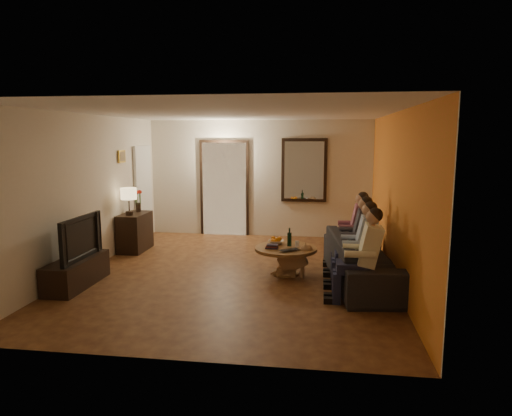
# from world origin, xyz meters

# --- Properties ---
(floor) EXTENTS (5.00, 6.00, 0.01)m
(floor) POSITION_xyz_m (0.00, 0.00, 0.00)
(floor) COLOR #472113
(floor) RESTS_ON ground
(ceiling) EXTENTS (5.00, 6.00, 0.01)m
(ceiling) POSITION_xyz_m (0.00, 0.00, 2.60)
(ceiling) COLOR white
(ceiling) RESTS_ON back_wall
(back_wall) EXTENTS (5.00, 0.02, 2.60)m
(back_wall) POSITION_xyz_m (0.00, 3.00, 1.30)
(back_wall) COLOR beige
(back_wall) RESTS_ON floor
(front_wall) EXTENTS (5.00, 0.02, 2.60)m
(front_wall) POSITION_xyz_m (0.00, -3.00, 1.30)
(front_wall) COLOR beige
(front_wall) RESTS_ON floor
(left_wall) EXTENTS (0.02, 6.00, 2.60)m
(left_wall) POSITION_xyz_m (-2.50, 0.00, 1.30)
(left_wall) COLOR beige
(left_wall) RESTS_ON floor
(right_wall) EXTENTS (0.02, 6.00, 2.60)m
(right_wall) POSITION_xyz_m (2.50, 0.00, 1.30)
(right_wall) COLOR beige
(right_wall) RESTS_ON floor
(orange_accent) EXTENTS (0.01, 6.00, 2.60)m
(orange_accent) POSITION_xyz_m (2.49, 0.00, 1.30)
(orange_accent) COLOR orange
(orange_accent) RESTS_ON right_wall
(kitchen_doorway) EXTENTS (1.00, 0.06, 2.10)m
(kitchen_doorway) POSITION_xyz_m (-0.80, 2.98, 1.05)
(kitchen_doorway) COLOR #FFE0A5
(kitchen_doorway) RESTS_ON floor
(door_trim) EXTENTS (1.12, 0.04, 2.22)m
(door_trim) POSITION_xyz_m (-0.80, 2.97, 1.05)
(door_trim) COLOR black
(door_trim) RESTS_ON floor
(fridge_glimpse) EXTENTS (0.45, 0.03, 1.70)m
(fridge_glimpse) POSITION_xyz_m (-0.55, 2.98, 0.90)
(fridge_glimpse) COLOR silver
(fridge_glimpse) RESTS_ON floor
(mirror_frame) EXTENTS (1.00, 0.05, 1.40)m
(mirror_frame) POSITION_xyz_m (1.00, 2.96, 1.50)
(mirror_frame) COLOR black
(mirror_frame) RESTS_ON back_wall
(mirror_glass) EXTENTS (0.86, 0.02, 1.26)m
(mirror_glass) POSITION_xyz_m (1.00, 2.93, 1.50)
(mirror_glass) COLOR white
(mirror_glass) RESTS_ON back_wall
(white_door) EXTENTS (0.06, 0.85, 2.04)m
(white_door) POSITION_xyz_m (-2.46, 2.30, 1.02)
(white_door) COLOR white
(white_door) RESTS_ON floor
(framed_art) EXTENTS (0.03, 0.28, 0.24)m
(framed_art) POSITION_xyz_m (-2.47, 1.30, 1.85)
(framed_art) COLOR #B28C33
(framed_art) RESTS_ON left_wall
(art_canvas) EXTENTS (0.01, 0.22, 0.18)m
(art_canvas) POSITION_xyz_m (-2.46, 1.30, 1.85)
(art_canvas) COLOR brown
(art_canvas) RESTS_ON left_wall
(dresser) EXTENTS (0.45, 0.83, 0.74)m
(dresser) POSITION_xyz_m (-2.25, 1.26, 0.37)
(dresser) COLOR black
(dresser) RESTS_ON floor
(table_lamp) EXTENTS (0.30, 0.30, 0.54)m
(table_lamp) POSITION_xyz_m (-2.25, 1.04, 1.01)
(table_lamp) COLOR beige
(table_lamp) RESTS_ON dresser
(flower_vase) EXTENTS (0.14, 0.14, 0.44)m
(flower_vase) POSITION_xyz_m (-2.25, 1.48, 0.96)
(flower_vase) COLOR red
(flower_vase) RESTS_ON dresser
(tv_stand) EXTENTS (0.45, 1.26, 0.42)m
(tv_stand) POSITION_xyz_m (-2.25, -0.95, 0.21)
(tv_stand) COLOR black
(tv_stand) RESTS_ON floor
(tv) EXTENTS (1.12, 0.15, 0.64)m
(tv) POSITION_xyz_m (-2.25, -0.95, 0.74)
(tv) COLOR black
(tv) RESTS_ON tv_stand
(sofa) EXTENTS (2.56, 1.24, 0.72)m
(sofa) POSITION_xyz_m (2.06, -0.19, 0.36)
(sofa) COLOR black
(sofa) RESTS_ON floor
(person_a) EXTENTS (0.60, 0.40, 1.20)m
(person_a) POSITION_xyz_m (1.96, -1.09, 0.60)
(person_a) COLOR tan
(person_a) RESTS_ON sofa
(person_b) EXTENTS (0.60, 0.40, 1.20)m
(person_b) POSITION_xyz_m (1.96, -0.49, 0.60)
(person_b) COLOR tan
(person_b) RESTS_ON sofa
(person_c) EXTENTS (0.60, 0.40, 1.20)m
(person_c) POSITION_xyz_m (1.96, 0.11, 0.60)
(person_c) COLOR tan
(person_c) RESTS_ON sofa
(person_d) EXTENTS (0.60, 0.40, 1.20)m
(person_d) POSITION_xyz_m (1.96, 0.71, 0.60)
(person_d) COLOR tan
(person_d) RESTS_ON sofa
(dog) EXTENTS (0.56, 0.25, 0.56)m
(dog) POSITION_xyz_m (0.94, -0.03, 0.28)
(dog) COLOR #9E6649
(dog) RESTS_ON floor
(coffee_table) EXTENTS (1.08, 1.08, 0.45)m
(coffee_table) POSITION_xyz_m (0.82, 0.07, 0.23)
(coffee_table) COLOR brown
(coffee_table) RESTS_ON floor
(bowl) EXTENTS (0.26, 0.26, 0.06)m
(bowl) POSITION_xyz_m (0.64, 0.29, 0.48)
(bowl) COLOR white
(bowl) RESTS_ON coffee_table
(oranges) EXTENTS (0.20, 0.20, 0.08)m
(oranges) POSITION_xyz_m (0.64, 0.29, 0.55)
(oranges) COLOR orange
(oranges) RESTS_ON bowl
(wine_bottle) EXTENTS (0.07, 0.07, 0.31)m
(wine_bottle) POSITION_xyz_m (0.87, 0.17, 0.60)
(wine_bottle) COLOR black
(wine_bottle) RESTS_ON coffee_table
(wine_glass) EXTENTS (0.06, 0.06, 0.10)m
(wine_glass) POSITION_xyz_m (1.00, 0.12, 0.50)
(wine_glass) COLOR silver
(wine_glass) RESTS_ON coffee_table
(book_stack) EXTENTS (0.20, 0.15, 0.07)m
(book_stack) POSITION_xyz_m (0.60, -0.03, 0.48)
(book_stack) COLOR black
(book_stack) RESTS_ON coffee_table
(laptop) EXTENTS (0.39, 0.37, 0.03)m
(laptop) POSITION_xyz_m (0.92, -0.21, 0.46)
(laptop) COLOR black
(laptop) RESTS_ON coffee_table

